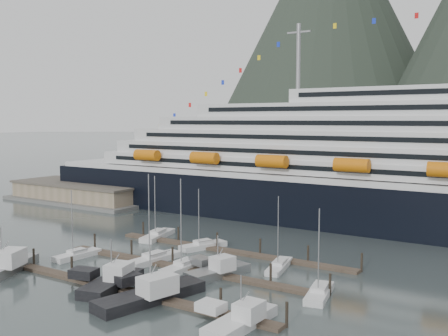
{
  "coord_description": "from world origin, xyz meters",
  "views": [
    {
      "loc": [
        44.54,
        -61.02,
        23.62
      ],
      "look_at": [
        -9.71,
        22.0,
        14.38
      ],
      "focal_mm": 42.0,
      "sensor_mm": 36.0,
      "label": 1
    }
  ],
  "objects": [
    {
      "name": "trawler_d",
      "position": [
        14.4,
        -11.59,
        0.86
      ],
      "size": [
        8.34,
        11.28,
        6.63
      ],
      "rotation": [
        0.0,
        0.0,
        1.54
      ],
      "color": "silver",
      "rests_on": "ground"
    },
    {
      "name": "trawler_c",
      "position": [
        0.15,
        -10.81,
        0.99
      ],
      "size": [
        11.72,
        16.13,
        8.02
      ],
      "rotation": [
        0.0,
        0.0,
        1.35
      ],
      "color": "black",
      "rests_on": "ground"
    },
    {
      "name": "sailboat_c",
      "position": [
        -4.69,
        3.13,
        0.44
      ],
      "size": [
        2.91,
        9.92,
        15.01
      ],
      "rotation": [
        0.0,
        0.0,
        1.55
      ],
      "color": "silver",
      "rests_on": "ground"
    },
    {
      "name": "dock_near",
      "position": [
        -4.93,
        -9.95,
        0.31
      ],
      "size": [
        48.18,
        2.28,
        3.2
      ],
      "color": "#42362A",
      "rests_on": "ground"
    },
    {
      "name": "trawler_e",
      "position": [
        1.47,
        3.03,
        0.89
      ],
      "size": [
        8.86,
        11.18,
        6.9
      ],
      "rotation": [
        0.0,
        0.0,
        1.31
      ],
      "color": "gray",
      "rests_on": "ground"
    },
    {
      "name": "sailboat_b",
      "position": [
        -11.73,
        3.89,
        0.44
      ],
      "size": [
        3.77,
        10.78,
        15.25
      ],
      "rotation": [
        0.0,
        0.0,
        1.47
      ],
      "color": "silver",
      "rests_on": "ground"
    },
    {
      "name": "warehouse",
      "position": [
        -72.0,
        42.0,
        2.25
      ],
      "size": [
        46.0,
        20.0,
        5.8
      ],
      "color": "#595956",
      "rests_on": "ground"
    },
    {
      "name": "sailboat_a",
      "position": [
        -24.48,
        -1.35,
        0.41
      ],
      "size": [
        3.05,
        8.76,
        12.18
      ],
      "rotation": [
        0.0,
        0.0,
        1.51
      ],
      "color": "silver",
      "rests_on": "ground"
    },
    {
      "name": "sailboat_e",
      "position": [
        -22.77,
        17.77,
        0.42
      ],
      "size": [
        5.16,
        10.97,
        13.06
      ],
      "rotation": [
        0.0,
        0.0,
        1.81
      ],
      "color": "silver",
      "rests_on": "ground"
    },
    {
      "name": "dock_mid",
      "position": [
        -4.93,
        3.05,
        0.31
      ],
      "size": [
        48.18,
        2.28,
        3.2
      ],
      "color": "#42362A",
      "rests_on": "ground"
    },
    {
      "name": "sailboat_h",
      "position": [
        18.0,
        2.83,
        0.41
      ],
      "size": [
        4.38,
        9.17,
        12.51
      ],
      "rotation": [
        0.0,
        0.0,
        1.79
      ],
      "color": "silver",
      "rests_on": "ground"
    },
    {
      "name": "trawler_b",
      "position": [
        -7.86,
        -9.83,
        0.96
      ],
      "size": [
        9.84,
        12.51,
        7.78
      ],
      "rotation": [
        0.0,
        0.0,
        1.82
      ],
      "color": "black",
      "rests_on": "ground"
    },
    {
      "name": "ground",
      "position": [
        0.0,
        0.0,
        0.0
      ],
      "size": [
        1600.0,
        1600.0,
        0.0
      ],
      "primitive_type": "plane",
      "color": "#465252",
      "rests_on": "ground"
    },
    {
      "name": "trawler_a",
      "position": [
        -26.85,
        -14.23,
        1.0
      ],
      "size": [
        12.42,
        15.2,
        8.19
      ],
      "rotation": [
        0.0,
        0.0,
        1.98
      ],
      "color": "gray",
      "rests_on": "ground"
    },
    {
      "name": "sailboat_f",
      "position": [
        -10.23,
        15.76,
        0.41
      ],
      "size": [
        5.68,
        9.51,
        11.57
      ],
      "rotation": [
        0.0,
        0.0,
        1.21
      ],
      "color": "silver",
      "rests_on": "ground"
    },
    {
      "name": "sailboat_d",
      "position": [
        7.51,
        11.64,
        0.39
      ],
      "size": [
        4.32,
        9.72,
        12.12
      ],
      "rotation": [
        0.0,
        0.0,
        1.8
      ],
      "color": "silver",
      "rests_on": "ground"
    },
    {
      "name": "dock_far",
      "position": [
        -4.93,
        16.05,
        0.31
      ],
      "size": [
        48.18,
        2.28,
        3.2
      ],
      "color": "#42362A",
      "rests_on": "ground"
    }
  ]
}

